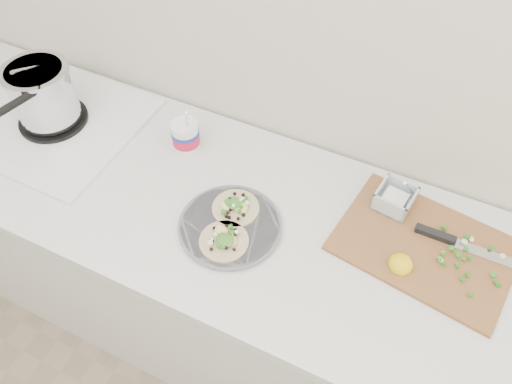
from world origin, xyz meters
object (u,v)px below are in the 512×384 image
at_px(tub, 186,134).
at_px(cutboard, 424,240).
at_px(stove, 47,104).
at_px(taco_plate, 230,224).

distance_m(tub, cutboard, 0.75).
distance_m(stove, tub, 0.45).
relative_size(stove, cutboard, 1.11).
xyz_separation_m(stove, taco_plate, (0.70, -0.12, -0.07)).
bearing_deg(cutboard, taco_plate, -151.90).
bearing_deg(tub, stove, -168.28).
height_order(tub, cutboard, tub).
relative_size(stove, tub, 2.78).
bearing_deg(taco_plate, tub, 140.84).
xyz_separation_m(stove, tub, (0.44, 0.09, -0.02)).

